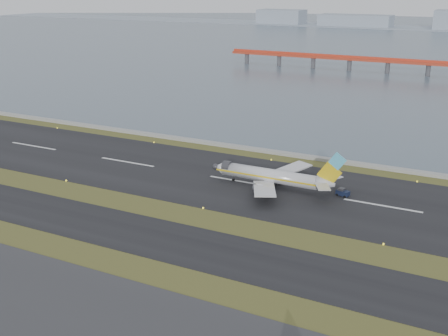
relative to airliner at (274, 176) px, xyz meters
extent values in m
plane|color=#324017|center=(-10.29, -29.44, -3.46)|extent=(1000.00, 1000.00, 0.00)
cube|color=black|center=(-10.29, -41.44, -3.41)|extent=(1000.00, 18.00, 0.10)
cube|color=black|center=(-10.29, 0.56, -3.41)|extent=(1000.00, 45.00, 0.10)
cube|color=gray|center=(-10.29, 30.56, -2.96)|extent=(1000.00, 2.50, 1.00)
cube|color=#455262|center=(-10.29, 430.56, -3.46)|extent=(1400.00, 800.00, 1.30)
cube|color=red|center=(9.71, 220.56, 4.04)|extent=(260.00, 5.00, 1.60)
cube|color=red|center=(9.71, 220.56, 5.54)|extent=(260.00, 0.40, 1.40)
cylinder|color=#4C4C51|center=(-86.29, 220.56, -0.46)|extent=(2.80, 2.80, 7.00)
cylinder|color=#4C4C51|center=(9.71, 220.56, -0.46)|extent=(2.80, 2.80, 7.00)
cube|color=#929FAD|center=(-230.29, 590.56, 5.54)|extent=(60.00, 35.00, 18.00)
cube|color=#929FAD|center=(-130.29, 590.56, 3.54)|extent=(90.00, 35.00, 14.00)
cylinder|color=silver|center=(-1.50, 0.00, 0.04)|extent=(28.00, 3.80, 3.80)
cone|color=silver|center=(-17.10, 0.00, 0.04)|extent=(3.20, 3.80, 3.80)
cone|color=silver|center=(14.70, 0.00, 0.34)|extent=(5.00, 3.80, 3.80)
cube|color=yellow|center=(-1.50, -1.92, 0.04)|extent=(31.00, 0.06, 0.45)
cube|color=yellow|center=(-1.50, 1.92, 0.04)|extent=(31.00, 0.06, 0.45)
cube|color=silver|center=(0.70, -8.50, -0.66)|extent=(11.31, 15.89, 1.66)
cube|color=silver|center=(0.70, 8.50, -0.66)|extent=(11.31, 15.89, 1.66)
cylinder|color=#35353A|center=(-1.00, -6.00, -1.86)|extent=(4.20, 2.10, 2.10)
cylinder|color=#35353A|center=(-1.00, 6.00, -1.86)|extent=(4.20, 2.10, 2.10)
cube|color=yellow|center=(15.50, 0.00, 3.24)|extent=(6.80, 0.35, 6.85)
cube|color=#52C1EA|center=(17.40, 0.00, 6.94)|extent=(4.85, 0.37, 4.90)
cube|color=silver|center=(15.00, -3.80, 0.84)|extent=(5.64, 6.80, 0.22)
cube|color=silver|center=(15.00, 3.80, 0.84)|extent=(5.64, 6.80, 0.22)
cylinder|color=black|center=(-12.50, 0.00, -3.01)|extent=(0.80, 0.28, 0.80)
cylinder|color=black|center=(0.00, -2.80, -2.91)|extent=(1.00, 0.38, 1.00)
cylinder|color=black|center=(0.00, 2.80, -2.91)|extent=(1.00, 0.38, 1.00)
cube|color=#121A33|center=(18.71, 2.68, -2.50)|extent=(3.76, 2.66, 1.28)
cube|color=#35353A|center=(18.30, 2.78, -1.65)|extent=(1.82, 1.90, 0.74)
cylinder|color=black|center=(17.37, 2.12, -3.09)|extent=(0.80, 0.48, 0.74)
cylinder|color=black|center=(17.77, 3.78, -3.09)|extent=(0.80, 0.48, 0.74)
cylinder|color=black|center=(19.65, 1.57, -3.09)|extent=(0.80, 0.48, 0.74)
cylinder|color=black|center=(20.05, 3.23, -3.09)|extent=(0.80, 0.48, 0.74)
camera|label=1|loc=(54.00, -136.30, 51.31)|focal=45.00mm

